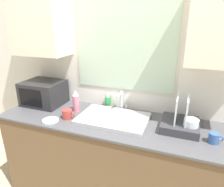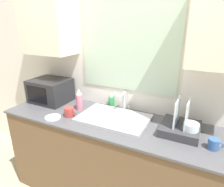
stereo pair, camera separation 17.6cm
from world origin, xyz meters
name	(u,v)px [view 1 (the left image)]	position (x,y,z in m)	size (l,w,h in m)	color
countertop	(113,161)	(0.00, 0.32, 0.47)	(2.23, 0.66, 0.94)	brown
wall_back	(123,66)	(0.00, 0.63, 1.40)	(6.00, 0.38, 2.60)	silver
sink_basin	(114,118)	(0.00, 0.33, 0.95)	(0.65, 0.43, 0.03)	#B2B2B7
faucet	(122,100)	(0.01, 0.56, 1.06)	(0.08, 0.15, 0.21)	#B7B7BC
microwave	(44,93)	(-0.86, 0.43, 1.07)	(0.43, 0.36, 0.26)	#232326
dish_rack	(181,123)	(0.61, 0.37, 1.00)	(0.31, 0.33, 0.29)	#333338
spray_bottle	(76,101)	(-0.43, 0.38, 1.05)	(0.07, 0.07, 0.23)	#D8728C
soap_bottle	(108,101)	(-0.16, 0.60, 1.00)	(0.06, 0.06, 0.15)	#268C3F
mug_near_sink	(67,114)	(-0.42, 0.20, 0.98)	(0.13, 0.10, 0.09)	#A53833
mug_by_rack	(214,138)	(0.86, 0.24, 0.98)	(0.11, 0.08, 0.08)	#335999
small_plate	(51,120)	(-0.54, 0.10, 0.94)	(0.15, 0.15, 0.01)	silver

